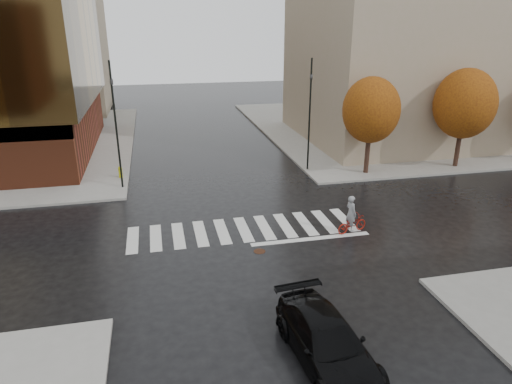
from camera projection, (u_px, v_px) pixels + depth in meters
ground at (246, 233)px, 22.82m from camera, size 120.00×120.00×0.00m
sidewalk_ne at (407, 125)px, 46.30m from camera, size 30.00×30.00×0.15m
crosswalk at (244, 229)px, 23.28m from camera, size 12.00×3.00×0.01m
building_ne_tan at (401, 31)px, 38.63m from camera, size 16.00×16.00×18.00m
building_nw_far at (34, 19)px, 49.76m from camera, size 14.00×12.00×20.00m
tree_ne_a at (371, 110)px, 30.07m from camera, size 3.80×3.80×6.50m
tree_ne_b at (465, 104)px, 31.46m from camera, size 4.20×4.20×6.89m
sedan at (327, 341)px, 14.04m from camera, size 2.47×5.13×1.44m
cyclist at (352, 220)px, 22.75m from camera, size 1.82×1.05×1.96m
traffic_light_nw at (115, 117)px, 27.23m from camera, size 0.23×0.21×7.74m
traffic_light_ne at (310, 107)px, 30.76m from camera, size 0.18×0.21×7.59m
fire_hydrant at (120, 171)px, 30.42m from camera, size 0.27×0.27×0.76m
manhole at (259, 251)px, 21.05m from camera, size 0.58×0.58×0.01m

